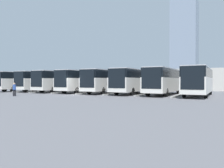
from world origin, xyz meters
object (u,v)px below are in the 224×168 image
at_px(bus_0, 199,80).
at_px(bus_4, 84,80).
at_px(bus_5, 63,80).
at_px(bus_6, 46,81).
at_px(bus_7, 25,81).
at_px(bus_1, 164,80).
at_px(bus_3, 108,80).
at_px(bus_2, 134,80).
at_px(pedestrian, 14,89).

bearing_deg(bus_0, bus_4, -1.48).
bearing_deg(bus_0, bus_5, -0.64).
height_order(bus_0, bus_4, same).
relative_size(bus_5, bus_6, 1.00).
xyz_separation_m(bus_5, bus_7, (8.41, 0.36, 0.00)).
xyz_separation_m(bus_1, bus_4, (12.61, 0.07, 0.00)).
relative_size(bus_1, bus_3, 1.00).
xyz_separation_m(bus_2, bus_3, (4.20, -0.03, 0.00)).
bearing_deg(bus_7, bus_1, -179.00).
bearing_deg(bus_0, bus_7, 0.10).
bearing_deg(pedestrian, bus_3, 21.45).
height_order(bus_5, bus_6, same).
distance_m(bus_4, bus_5, 4.21).
xyz_separation_m(bus_0, bus_5, (21.02, -0.04, 0.00)).
height_order(bus_1, bus_2, same).
xyz_separation_m(bus_0, bus_6, (25.23, -0.43, 0.00)).
bearing_deg(bus_2, bus_7, 1.51).
bearing_deg(bus_7, bus_2, -178.49).
bearing_deg(bus_2, bus_1, 178.42).
height_order(bus_0, bus_1, same).
bearing_deg(bus_6, bus_7, 9.62).
distance_m(bus_7, pedestrian, 14.57).
xyz_separation_m(bus_3, bus_4, (4.20, 0.17, 0.00)).
bearing_deg(bus_7, bus_4, -177.79).
bearing_deg(bus_1, bus_6, -0.75).
xyz_separation_m(bus_0, bus_4, (16.82, -0.28, 0.00)).
bearing_deg(bus_4, bus_2, -179.55).
relative_size(bus_0, bus_2, 1.00).
xyz_separation_m(bus_0, bus_1, (4.20, -0.35, 0.00)).
bearing_deg(bus_2, bus_4, 0.45).
relative_size(bus_1, bus_6, 1.00).
bearing_deg(bus_7, bus_6, -170.38).
relative_size(bus_4, bus_5, 1.00).
distance_m(bus_3, bus_6, 12.61).
relative_size(bus_4, bus_7, 1.00).
xyz_separation_m(bus_0, bus_3, (12.61, -0.46, 0.00)).
xyz_separation_m(bus_3, bus_6, (12.61, 0.02, 0.00)).
xyz_separation_m(bus_3, bus_7, (16.82, 0.78, 0.00)).
distance_m(bus_2, bus_3, 4.20).
height_order(bus_3, bus_4, same).
height_order(bus_1, bus_5, same).
bearing_deg(pedestrian, bus_2, 7.76).
height_order(bus_0, pedestrian, bus_0).
bearing_deg(bus_7, bus_5, -178.04).
bearing_deg(bus_2, bus_5, 1.21).
distance_m(bus_4, bus_7, 12.63).
relative_size(bus_2, bus_3, 1.00).
distance_m(bus_3, pedestrian, 12.86).
xyz_separation_m(bus_4, bus_7, (12.61, 0.60, 0.00)).
height_order(bus_3, bus_7, same).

